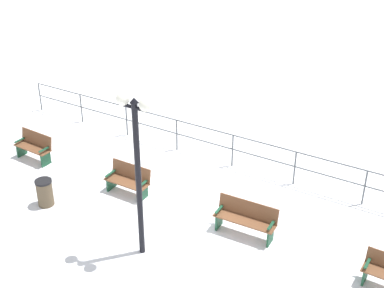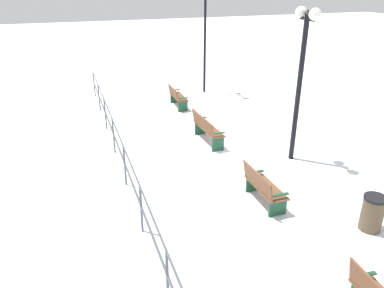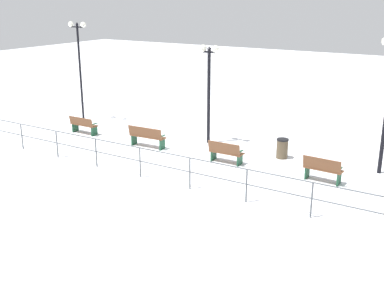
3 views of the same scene
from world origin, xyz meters
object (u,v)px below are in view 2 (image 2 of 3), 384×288
Objects in this scene: lamppost_middle at (302,58)px; lamppost_far at (205,12)px; bench_second at (263,187)px; bench_third at (207,128)px; trash_bin at (372,213)px; bench_fourth at (177,97)px.

lamppost_far is (-0.00, 7.62, 0.56)m from lamppost_middle.
bench_second is 0.27× the size of lamppost_far.
trash_bin is (1.73, -5.54, -0.10)m from bench_third.
bench_fourth is 0.29× the size of lamppost_far.
bench_third reaches higher than bench_second.
lamppost_middle is at bearing -70.89° from bench_fourth.
bench_third is 3.76m from lamppost_middle.
bench_third reaches higher than trash_bin.
trash_bin is at bearing -75.03° from bench_third.
lamppost_middle reaches higher than trash_bin.
bench_fourth is at bearing 85.62° from bench_third.
lamppost_far reaches higher than lamppost_middle.
bench_third is at bearing -109.51° from lamppost_far.
lamppost_middle reaches higher than bench_fourth.
lamppost_far reaches higher than trash_bin.
bench_third is 6.78m from lamppost_far.
bench_fourth is at bearing 107.97° from lamppost_middle.
bench_fourth is at bearing 99.64° from trash_bin.
bench_fourth reaches higher than trash_bin.
lamppost_far reaches higher than bench_fourth.
lamppost_middle is (1.88, -5.80, 2.58)m from bench_fourth.
bench_second reaches higher than trash_bin.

